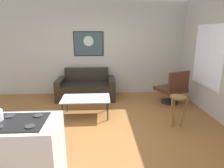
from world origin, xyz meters
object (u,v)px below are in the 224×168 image
object	(u,v)px
bar_stool	(178,103)
wall_painting	(89,44)
couch	(86,89)
armchair	(173,88)
coffee_table	(86,99)

from	to	relation	value
bar_stool	wall_painting	world-z (taller)	wall_painting
couch	bar_stool	xyz separation A→B (m)	(1.99, -1.87, 0.21)
armchair	couch	bearing A→B (deg)	166.04
couch	bar_stool	distance (m)	2.74
wall_painting	couch	bearing A→B (deg)	-99.61
coffee_table	wall_painting	world-z (taller)	wall_painting
couch	armchair	xyz separation A→B (m)	(2.38, -0.59, 0.15)
bar_stool	couch	bearing A→B (deg)	136.83
armchair	bar_stool	distance (m)	1.33
couch	wall_painting	xyz separation A→B (m)	(0.08, 0.46, 1.27)
coffee_table	armchair	size ratio (longest dim) A/B	1.19
coffee_table	armchair	distance (m)	2.39
coffee_table	armchair	world-z (taller)	armchair
couch	coffee_table	size ratio (longest dim) A/B	1.53
bar_stool	wall_painting	distance (m)	3.19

